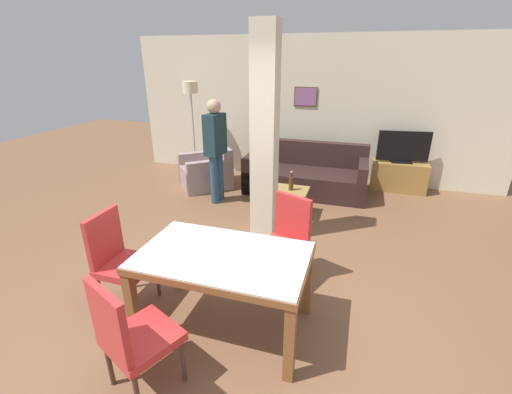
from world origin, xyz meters
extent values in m
plane|color=brown|center=(0.00, 0.00, 0.00)|extent=(18.00, 18.00, 0.00)
cube|color=beige|center=(0.00, 4.46, 1.35)|extent=(7.20, 0.06, 2.70)
cube|color=brown|center=(-0.09, 4.41, 1.60)|extent=(0.44, 0.02, 0.36)
cube|color=#8C598C|center=(-0.09, 4.40, 1.60)|extent=(0.40, 0.01, 0.32)
cube|color=beige|center=(-0.13, 1.72, 1.35)|extent=(0.30, 0.29, 2.70)
cube|color=brown|center=(0.00, -0.41, 0.71)|extent=(1.46, 0.06, 0.06)
cube|color=brown|center=(0.00, 0.41, 0.71)|extent=(1.46, 0.06, 0.06)
cube|color=brown|center=(-0.70, 0.00, 0.71)|extent=(0.06, 0.76, 0.06)
cube|color=brown|center=(0.70, 0.00, 0.71)|extent=(0.06, 0.76, 0.06)
cube|color=silver|center=(0.00, 0.00, 0.75)|extent=(1.44, 0.86, 0.01)
cube|color=brown|center=(-0.68, -0.39, 0.34)|extent=(0.08, 0.08, 0.68)
cube|color=brown|center=(0.68, -0.39, 0.34)|extent=(0.08, 0.08, 0.68)
cube|color=brown|center=(-0.68, 0.39, 0.34)|extent=(0.08, 0.08, 0.68)
cube|color=brown|center=(0.68, 0.39, 0.34)|extent=(0.08, 0.08, 0.68)
cube|color=red|center=(-0.33, -0.74, 0.43)|extent=(0.61, 0.61, 0.07)
cube|color=red|center=(-0.41, -0.93, 0.72)|extent=(0.42, 0.22, 0.50)
cylinder|color=#4D3328|center=(-0.42, -0.49, 0.20)|extent=(0.04, 0.04, 0.40)
cylinder|color=#4D3328|center=(-0.08, -0.64, 0.20)|extent=(0.04, 0.04, 0.40)
cylinder|color=#4D3328|center=(-0.58, -0.84, 0.20)|extent=(0.04, 0.04, 0.40)
cube|color=red|center=(0.33, 0.77, 0.43)|extent=(0.60, 0.60, 0.07)
cube|color=red|center=(0.41, 0.96, 0.72)|extent=(0.42, 0.22, 0.50)
cylinder|color=#4D3328|center=(0.43, 0.53, 0.20)|extent=(0.04, 0.04, 0.40)
cylinder|color=#4D3328|center=(0.08, 0.67, 0.20)|extent=(0.04, 0.04, 0.40)
cylinder|color=#4D3328|center=(0.58, 0.88, 0.20)|extent=(0.04, 0.04, 0.40)
cylinder|color=#4D3328|center=(0.23, 1.02, 0.20)|extent=(0.04, 0.04, 0.40)
cube|color=#BE3232|center=(-1.01, 0.00, 0.43)|extent=(0.46, 0.46, 0.07)
cube|color=#BE3232|center=(-1.22, 0.00, 0.72)|extent=(0.05, 0.44, 0.50)
cylinder|color=#4D3328|center=(-0.82, 0.19, 0.20)|extent=(0.04, 0.04, 0.40)
cylinder|color=#4D3328|center=(-0.82, -0.19, 0.20)|extent=(0.04, 0.04, 0.40)
cylinder|color=#4D3328|center=(-1.20, 0.19, 0.20)|extent=(0.04, 0.04, 0.40)
cylinder|color=#4D3328|center=(-1.20, -0.19, 0.20)|extent=(0.04, 0.04, 0.40)
cube|color=#2F1E1C|center=(0.12, 3.56, 0.21)|extent=(2.13, 0.94, 0.42)
cube|color=#2F1E1C|center=(0.12, 3.94, 0.64)|extent=(2.13, 0.18, 0.44)
cube|color=#2F1E1C|center=(1.10, 3.56, 0.33)|extent=(0.16, 0.94, 0.66)
cube|color=#2F1E1C|center=(-0.87, 3.56, 0.33)|extent=(0.16, 0.94, 0.66)
cube|color=gray|center=(-1.74, 3.29, 0.20)|extent=(1.18, 1.17, 0.40)
cube|color=gray|center=(-1.48, 3.51, 0.58)|extent=(0.67, 0.73, 0.36)
cube|color=gray|center=(-1.52, 3.04, 0.30)|extent=(0.74, 0.67, 0.60)
cube|color=gray|center=(-1.96, 3.54, 0.30)|extent=(0.74, 0.67, 0.60)
cube|color=olive|center=(0.04, 2.50, 0.41)|extent=(0.57, 0.49, 0.04)
cube|color=olive|center=(0.04, 2.50, 0.19)|extent=(0.49, 0.41, 0.39)
cylinder|color=#4C2D14|center=(0.07, 2.50, 0.53)|extent=(0.07, 0.07, 0.21)
cylinder|color=#4C2D14|center=(0.07, 2.50, 0.67)|extent=(0.03, 0.03, 0.07)
cylinder|color=#B7B7BC|center=(0.07, 2.50, 0.71)|extent=(0.03, 0.03, 0.01)
cube|color=olive|center=(1.74, 4.18, 0.27)|extent=(0.96, 0.40, 0.53)
cube|color=black|center=(1.74, 4.18, 0.55)|extent=(0.38, 0.24, 0.03)
cube|color=black|center=(1.74, 4.18, 0.83)|extent=(0.89, 0.16, 0.54)
cylinder|color=#B7B7BC|center=(-2.29, 3.99, 0.01)|extent=(0.27, 0.27, 0.02)
cylinder|color=#B7B7BC|center=(-2.29, 3.99, 0.83)|extent=(0.04, 0.04, 1.63)
cylinder|color=beige|center=(-2.29, 3.99, 1.76)|extent=(0.30, 0.30, 0.22)
cylinder|color=navy|center=(-1.22, 2.78, 0.41)|extent=(0.13, 0.13, 0.83)
cylinder|color=navy|center=(-1.25, 2.62, 0.41)|extent=(0.13, 0.13, 0.83)
cube|color=#1D333A|center=(-1.24, 2.70, 1.15)|extent=(0.28, 0.41, 0.65)
sphere|color=tan|center=(-1.24, 2.70, 1.59)|extent=(0.22, 0.22, 0.22)
camera|label=1|loc=(1.01, -2.29, 2.30)|focal=24.00mm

